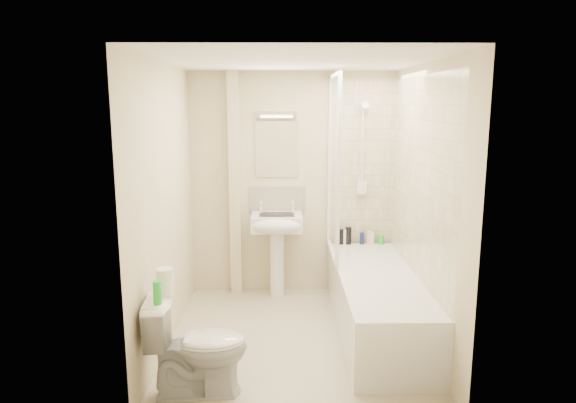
{
  "coord_description": "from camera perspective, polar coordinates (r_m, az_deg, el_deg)",
  "views": [
    {
      "loc": [
        -0.11,
        -4.26,
        2.06
      ],
      "look_at": [
        -0.06,
        0.2,
        1.21
      ],
      "focal_mm": 32.0,
      "sensor_mm": 36.0,
      "label": 1
    }
  ],
  "objects": [
    {
      "name": "bottle_white_b",
      "position": [
        5.69,
        9.26,
        -4.02
      ],
      "size": [
        0.06,
        0.06,
        0.14
      ],
      "primitive_type": "cylinder",
      "color": "white",
      "rests_on": "bathtub"
    },
    {
      "name": "ceiling",
      "position": [
        4.27,
        0.86,
        15.36
      ],
      "size": [
        2.2,
        2.5,
        0.02
      ],
      "primitive_type": "cube",
      "color": "white",
      "rests_on": "wall_back"
    },
    {
      "name": "bottle_black_a",
      "position": [
        5.64,
        5.97,
        -3.92
      ],
      "size": [
        0.06,
        0.06,
        0.17
      ],
      "primitive_type": "cylinder",
      "color": "black",
      "rests_on": "bathtub"
    },
    {
      "name": "tile_back",
      "position": [
        5.6,
        8.22,
        4.18
      ],
      "size": [
        0.7,
        0.01,
        1.75
      ],
      "primitive_type": "cube",
      "color": "beige",
      "rests_on": "wall_back"
    },
    {
      "name": "tile_right",
      "position": [
        4.61,
        14.43,
        2.54
      ],
      "size": [
        0.01,
        2.1,
        1.75
      ],
      "primitive_type": "cube",
      "color": "beige",
      "rests_on": "wall_right"
    },
    {
      "name": "wall_right",
      "position": [
        4.51,
        14.93,
        -0.57
      ],
      "size": [
        0.02,
        2.5,
        2.4
      ],
      "primitive_type": "cube",
      "color": "beige",
      "rests_on": "ground"
    },
    {
      "name": "mirror",
      "position": [
        5.52,
        -1.26,
        5.81
      ],
      "size": [
        0.46,
        0.01,
        0.6
      ],
      "primitive_type": "cube",
      "color": "white",
      "rests_on": "wall_back"
    },
    {
      "name": "wall_left",
      "position": [
        4.46,
        -13.47,
        -0.63
      ],
      "size": [
        0.02,
        2.5,
        2.4
      ],
      "primitive_type": "cube",
      "color": "beige",
      "rests_on": "ground"
    },
    {
      "name": "bottle_blue",
      "position": [
        5.68,
        8.21,
        -4.06
      ],
      "size": [
        0.05,
        0.05,
        0.13
      ],
      "primitive_type": "cylinder",
      "color": "navy",
      "rests_on": "bathtub"
    },
    {
      "name": "toilet_roll_upper",
      "position": [
        3.79,
        -13.55,
        -8.0
      ],
      "size": [
        0.12,
        0.12,
        0.1
      ],
      "primitive_type": "cylinder",
      "color": "white",
      "rests_on": "toilet_roll_lower"
    },
    {
      "name": "shower_fixture",
      "position": [
        5.54,
        8.3,
        5.36
      ],
      "size": [
        0.1,
        0.16,
        0.99
      ],
      "color": "white",
      "rests_on": "wall_back"
    },
    {
      "name": "toilet_roll_lower",
      "position": [
        3.81,
        -13.52,
        -9.4
      ],
      "size": [
        0.12,
        0.12,
        0.09
      ],
      "primitive_type": "cylinder",
      "color": "white",
      "rests_on": "toilet"
    },
    {
      "name": "strip_light",
      "position": [
        5.48,
        -1.28,
        9.64
      ],
      "size": [
        0.42,
        0.07,
        0.07
      ],
      "primitive_type": "cube",
      "color": "silver",
      "rests_on": "wall_back"
    },
    {
      "name": "wall_back",
      "position": [
        5.58,
        0.5,
        1.93
      ],
      "size": [
        2.2,
        0.02,
        2.4
      ],
      "primitive_type": "cube",
      "color": "beige",
      "rests_on": "ground"
    },
    {
      "name": "shower_screen",
      "position": [
        5.12,
        5.09,
        3.91
      ],
      "size": [
        0.04,
        0.92,
        1.8
      ],
      "color": "white",
      "rests_on": "bathtub"
    },
    {
      "name": "bottle_green",
      "position": [
        5.71,
        10.27,
        -4.21
      ],
      "size": [
        0.07,
        0.07,
        0.1
      ],
      "primitive_type": "cylinder",
      "color": "green",
      "rests_on": "bathtub"
    },
    {
      "name": "green_bottle",
      "position": [
        3.64,
        -14.33,
        -9.78
      ],
      "size": [
        0.06,
        0.06,
        0.16
      ],
      "primitive_type": "cylinder",
      "color": "green",
      "rests_on": "toilet"
    },
    {
      "name": "bottle_black_b",
      "position": [
        5.65,
        6.72,
        -3.79
      ],
      "size": [
        0.07,
        0.07,
        0.19
      ],
      "primitive_type": "cylinder",
      "color": "black",
      "rests_on": "bathtub"
    },
    {
      "name": "bathtub",
      "position": [
        4.83,
        9.84,
        -10.89
      ],
      "size": [
        0.7,
        2.1,
        0.55
      ],
      "color": "white",
      "rests_on": "ground"
    },
    {
      "name": "bottle_cream",
      "position": [
        5.69,
        8.98,
        -3.97
      ],
      "size": [
        0.06,
        0.06,
        0.15
      ],
      "primitive_type": "cylinder",
      "color": "beige",
      "rests_on": "bathtub"
    },
    {
      "name": "floor",
      "position": [
        4.73,
        0.78,
        -15.01
      ],
      "size": [
        2.5,
        2.5,
        0.0
      ],
      "primitive_type": "plane",
      "color": "beige",
      "rests_on": "ground"
    },
    {
      "name": "pipe_boxing",
      "position": [
        5.54,
        -5.92,
        1.81
      ],
      "size": [
        0.12,
        0.12,
        2.4
      ],
      "primitive_type": "cube",
      "color": "beige",
      "rests_on": "ground"
    },
    {
      "name": "bottle_white_a",
      "position": [
        5.64,
        6.28,
        -3.92
      ],
      "size": [
        0.05,
        0.05,
        0.16
      ],
      "primitive_type": "cylinder",
      "color": "white",
      "rests_on": "bathtub"
    },
    {
      "name": "pedestal_sink",
      "position": [
        5.44,
        -1.25,
        -3.41
      ],
      "size": [
        0.54,
        0.49,
        1.03
      ],
      "color": "white",
      "rests_on": "ground"
    },
    {
      "name": "splashback",
      "position": [
        5.59,
        -1.24,
        0.19
      ],
      "size": [
        0.6,
        0.02,
        0.3
      ],
      "primitive_type": "cube",
      "color": "beige",
      "rests_on": "wall_back"
    },
    {
      "name": "toilet",
      "position": [
        3.86,
        -10.05,
        -15.53
      ],
      "size": [
        0.5,
        0.76,
        0.72
      ],
      "primitive_type": "imported",
      "rotation": [
        0.0,
        0.0,
        1.64
      ],
      "color": "white",
      "rests_on": "ground"
    }
  ]
}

